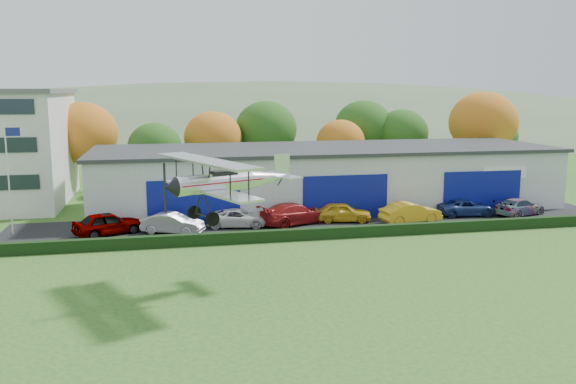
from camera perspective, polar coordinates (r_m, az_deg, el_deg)
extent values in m
plane|color=#295B1C|center=(26.79, 9.31, -13.02)|extent=(300.00, 300.00, 0.00)
cube|color=black|center=(46.76, 3.50, -2.96)|extent=(48.00, 9.00, 0.05)
cube|color=black|center=(42.19, 5.22, -3.86)|extent=(46.00, 0.60, 0.80)
cube|color=#B2B7BC|center=(53.47, 3.61, 1.35)|extent=(40.00, 12.00, 5.00)
cube|color=#2D3033|center=(53.15, 3.64, 4.17)|extent=(40.60, 12.60, 0.30)
cube|color=navy|center=(45.77, -8.97, -1.07)|extent=(7.00, 0.12, 3.60)
cube|color=navy|center=(47.86, 5.53, -0.52)|extent=(7.00, 0.12, 3.60)
cube|color=navy|center=(52.66, 18.09, -0.02)|extent=(7.00, 0.12, 3.60)
cylinder|color=silver|center=(46.70, -25.19, 1.06)|extent=(0.10, 0.10, 8.00)
cube|color=navy|center=(46.24, -24.89, 5.25)|extent=(1.00, 0.04, 0.60)
cylinder|color=#3D2614|center=(64.06, -18.79, 1.41)|extent=(0.36, 0.36, 3.15)
ellipsoid|color=#B16115|center=(63.61, -19.01, 5.38)|extent=(6.84, 6.84, 6.16)
cylinder|color=#3D2614|center=(61.65, -12.52, 1.06)|extent=(0.36, 0.36, 2.45)
ellipsoid|color=#1E4C14|center=(61.24, -12.64, 4.27)|extent=(5.32, 5.32, 4.79)
cylinder|color=#3D2614|center=(63.81, -7.12, 1.67)|extent=(0.36, 0.36, 2.80)
ellipsoid|color=#B16115|center=(63.38, -7.19, 5.21)|extent=(6.08, 6.08, 5.47)
cylinder|color=#3D2614|center=(66.50, -2.11, 2.21)|extent=(0.36, 0.36, 3.15)
ellipsoid|color=#1E4C14|center=(66.06, -2.13, 6.05)|extent=(6.84, 6.84, 6.16)
cylinder|color=#3D2614|center=(66.44, 5.01, 1.87)|extent=(0.36, 0.36, 2.45)
ellipsoid|color=#B16115|center=(66.05, 5.05, 4.85)|extent=(5.32, 5.32, 4.79)
cylinder|color=#3D2614|center=(70.97, 10.74, 2.38)|extent=(0.36, 0.36, 2.80)
ellipsoid|color=#1E4C14|center=(70.58, 10.85, 5.57)|extent=(6.08, 6.08, 5.47)
cylinder|color=#3D2614|center=(70.89, 17.98, 2.35)|extent=(0.36, 0.36, 3.50)
ellipsoid|color=#B16115|center=(70.46, 18.20, 6.35)|extent=(7.60, 7.60, 6.84)
cylinder|color=#3D2614|center=(76.39, 19.09, 2.40)|extent=(0.36, 0.36, 2.45)
ellipsoid|color=#1E4C14|center=(76.05, 19.24, 4.99)|extent=(5.32, 5.32, 4.79)
cylinder|color=#3D2614|center=(69.23, -24.13, 1.22)|extent=(0.36, 0.36, 2.10)
ellipsoid|color=#B16115|center=(68.89, -24.31, 3.66)|extent=(4.56, 4.56, 4.10)
cylinder|color=#3D2614|center=(71.39, 7.16, 2.66)|extent=(0.36, 0.36, 3.15)
ellipsoid|color=#1E4C14|center=(70.98, 7.24, 6.23)|extent=(6.84, 6.84, 6.16)
ellipsoid|color=#4C6642|center=(167.54, -1.69, 0.94)|extent=(320.00, 196.00, 56.00)
ellipsoid|color=#4C6642|center=(191.82, 19.39, 3.17)|extent=(240.00, 126.00, 36.00)
imported|color=gray|center=(44.59, -16.87, -2.88)|extent=(5.20, 3.79, 1.65)
imported|color=silver|center=(43.82, -10.98, -2.97)|extent=(4.76, 3.18, 1.48)
imported|color=silver|center=(45.31, -4.77, -2.49)|extent=(5.11, 3.01, 1.33)
imported|color=maroon|center=(45.99, 0.59, -2.07)|extent=(6.17, 4.37, 1.66)
imported|color=gold|center=(47.05, 5.24, -1.92)|extent=(4.75, 2.64, 1.53)
imported|color=gold|center=(47.41, 11.65, -1.95)|extent=(5.05, 2.42, 1.60)
imported|color=navy|center=(51.31, 16.73, -1.44)|extent=(4.91, 2.57, 1.32)
imported|color=gray|center=(52.93, 21.31, -1.32)|extent=(5.16, 3.46, 1.39)
cylinder|color=silver|center=(30.79, -7.09, 0.85)|extent=(4.31, 2.64, 1.01)
cone|color=silver|center=(32.51, -1.88, 1.39)|extent=(2.67, 1.92, 1.01)
cone|color=black|center=(29.73, -11.17, 0.42)|extent=(0.92, 1.15, 1.01)
cube|color=#A40E11|center=(30.94, -6.55, 1.01)|extent=(4.73, 2.84, 0.07)
cube|color=black|center=(30.99, -6.20, 1.81)|extent=(1.50, 1.16, 0.28)
cube|color=silver|center=(30.74, -7.44, 0.19)|extent=(4.54, 7.96, 0.11)
cube|color=silver|center=(30.42, -7.88, 2.97)|extent=(4.82, 8.41, 0.11)
cylinder|color=black|center=(27.86, -5.55, 0.83)|extent=(0.09, 0.09, 1.46)
cylinder|color=black|center=(28.37, -3.79, 1.02)|extent=(0.09, 0.09, 1.46)
cylinder|color=black|center=(32.98, -10.65, 2.10)|extent=(0.09, 0.09, 1.46)
cylinder|color=black|center=(33.42, -9.08, 2.24)|extent=(0.09, 0.09, 1.46)
cylinder|color=black|center=(30.12, -7.51, 2.15)|extent=(0.16, 0.25, 0.84)
cylinder|color=black|center=(30.81, -8.20, 2.31)|extent=(0.16, 0.25, 0.84)
cylinder|color=black|center=(30.22, -7.74, -1.17)|extent=(0.39, 0.75, 1.37)
cylinder|color=black|center=(31.06, -8.56, -0.89)|extent=(0.39, 0.75, 1.37)
cylinder|color=black|center=(30.77, -8.13, -2.26)|extent=(0.93, 1.98, 0.08)
cylinder|color=black|center=(29.90, -7.23, -2.59)|extent=(0.72, 0.43, 0.72)
cylinder|color=black|center=(31.65, -8.97, -1.94)|extent=(0.72, 0.43, 0.72)
cylinder|color=black|center=(32.99, -0.74, 1.03)|extent=(0.40, 0.23, 0.47)
cube|color=silver|center=(32.94, -0.74, 1.61)|extent=(2.10, 3.08, 0.07)
cube|color=silver|center=(32.93, -0.58, 2.59)|extent=(0.95, 0.47, 1.23)
cube|color=black|center=(29.61, -11.70, 0.37)|extent=(0.12, 0.15, 2.47)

